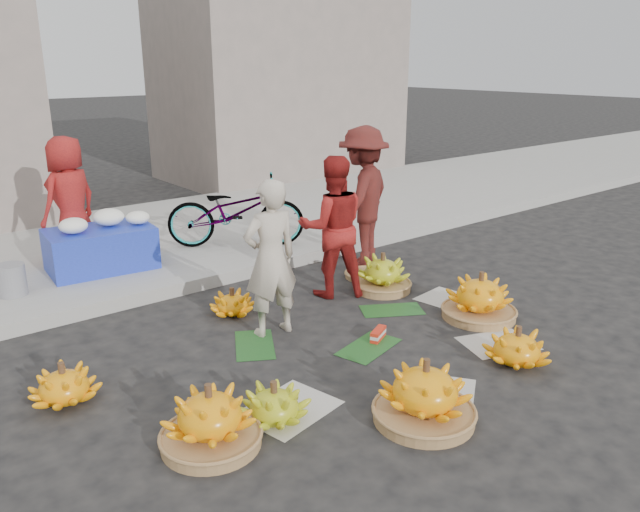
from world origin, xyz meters
TOP-DOWN VIEW (x-y plane):
  - ground at (0.00, 0.00)m, footprint 80.00×80.00m
  - curb at (0.00, 2.20)m, footprint 40.00×0.25m
  - sidewalk at (0.00, 4.30)m, footprint 40.00×4.00m
  - building_right at (4.50, 7.70)m, footprint 5.00×3.00m
  - newspaper_scatter at (0.00, -0.80)m, footprint 3.20×1.80m
  - banana_leaves at (-0.10, 0.20)m, footprint 2.00×1.00m
  - banana_bunch_0 at (-1.99, -0.64)m, footprint 0.74×0.74m
  - banana_bunch_1 at (-1.48, -0.67)m, footprint 0.62×0.62m
  - banana_bunch_2 at (-0.61, -1.35)m, footprint 0.83×0.83m
  - banana_bunch_3 at (0.69, -1.24)m, footprint 0.68×0.68m
  - banana_bunch_4 at (1.26, -0.40)m, footprint 0.79×0.79m
  - banana_bunch_5 at (1.04, 0.80)m, footprint 0.72×0.72m
  - banana_bunch_6 at (-2.60, 0.58)m, footprint 0.62×0.62m
  - banana_bunch_7 at (-0.67, 1.26)m, footprint 0.49×0.49m
  - basket_spare at (1.19, 1.24)m, footprint 0.54×0.54m
  - incense_stack at (0.09, -0.13)m, footprint 0.25×0.18m
  - vendor_cream at (-0.61, 0.63)m, footprint 0.59×0.42m
  - vendor_red at (0.51, 1.07)m, footprint 0.95×0.88m
  - man_striped at (1.50, 1.66)m, footprint 1.32×1.09m
  - flower_table at (-1.31, 3.22)m, footprint 1.27×0.86m
  - grey_bucket at (-2.39, 2.96)m, footprint 0.30×0.30m
  - flower_vendor at (-1.45, 3.75)m, footprint 0.90×0.77m
  - bicycle at (0.47, 3.04)m, footprint 1.53×1.87m

SIDE VIEW (x-z plane):
  - ground at x=0.00m, z-range 0.00..0.00m
  - newspaper_scatter at x=0.00m, z-range 0.00..0.01m
  - banana_leaves at x=-0.10m, z-range 0.00..0.01m
  - basket_spare at x=1.19m, z-range 0.00..0.06m
  - incense_stack at x=0.09m, z-range 0.01..0.11m
  - sidewalk at x=0.00m, z-range 0.00..0.12m
  - curb at x=0.00m, z-range 0.00..0.15m
  - banana_bunch_7 at x=-0.67m, z-range -0.02..0.27m
  - banana_bunch_1 at x=-1.48m, z-range -0.02..0.30m
  - banana_bunch_6 at x=-2.60m, z-range -0.02..0.31m
  - banana_bunch_3 at x=0.69m, z-range -0.02..0.33m
  - banana_bunch_5 at x=1.04m, z-range -0.03..0.42m
  - banana_bunch_0 at x=-1.99m, z-range -0.03..0.44m
  - banana_bunch_4 at x=1.26m, z-range -0.03..0.47m
  - banana_bunch_2 at x=-0.61m, z-range -0.03..0.47m
  - grey_bucket at x=-2.39m, z-range 0.12..0.46m
  - flower_table at x=-1.31m, z-range 0.06..0.76m
  - bicycle at x=0.47m, z-range 0.12..1.08m
  - vendor_cream at x=-0.61m, z-range 0.00..1.52m
  - vendor_red at x=0.51m, z-range 0.00..1.57m
  - man_striped at x=1.50m, z-range 0.00..1.77m
  - flower_vendor at x=-1.45m, z-range 0.12..1.68m
  - building_right at x=4.50m, z-range 0.00..5.00m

